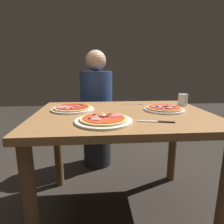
{
  "coord_description": "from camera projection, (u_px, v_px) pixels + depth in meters",
  "views": [
    {
      "loc": [
        -0.17,
        -1.2,
        1.02
      ],
      "look_at": [
        -0.08,
        -0.1,
        0.76
      ],
      "focal_mm": 30.88,
      "sensor_mm": 36.0,
      "label": 1
    }
  ],
  "objects": [
    {
      "name": "ground_plane",
      "position": [
        122.0,
        209.0,
        1.42
      ],
      "size": [
        8.0,
        8.0,
        0.0
      ],
      "primitive_type": "plane",
      "color": "#28231E"
    },
    {
      "name": "dining_table",
      "position": [
        123.0,
        130.0,
        1.28
      ],
      "size": [
        1.13,
        0.84,
        0.73
      ],
      "color": "olive",
      "rests_on": "ground"
    },
    {
      "name": "pizza_foreground",
      "position": [
        104.0,
        120.0,
        1.04
      ],
      "size": [
        0.31,
        0.31,
        0.05
      ],
      "color": "silver",
      "rests_on": "dining_table"
    },
    {
      "name": "pizza_across_left",
      "position": [
        164.0,
        109.0,
        1.31
      ],
      "size": [
        0.27,
        0.27,
        0.03
      ],
      "color": "white",
      "rests_on": "dining_table"
    },
    {
      "name": "pizza_across_right",
      "position": [
        73.0,
        108.0,
        1.32
      ],
      "size": [
        0.29,
        0.29,
        0.03
      ],
      "color": "white",
      "rests_on": "dining_table"
    },
    {
      "name": "water_glass_near",
      "position": [
        183.0,
        101.0,
        1.47
      ],
      "size": [
        0.07,
        0.07,
        0.09
      ],
      "color": "silver",
      "rests_on": "dining_table"
    },
    {
      "name": "fork",
      "position": [
        132.0,
        104.0,
        1.53
      ],
      "size": [
        0.16,
        0.06,
        0.0
      ],
      "color": "silver",
      "rests_on": "dining_table"
    },
    {
      "name": "knife",
      "position": [
        159.0,
        122.0,
        1.03
      ],
      "size": [
        0.19,
        0.07,
        0.01
      ],
      "color": "silver",
      "rests_on": "dining_table"
    },
    {
      "name": "diner_person",
      "position": [
        97.0,
        113.0,
        1.97
      ],
      "size": [
        0.32,
        0.32,
        1.18
      ],
      "rotation": [
        0.0,
        0.0,
        3.14
      ],
      "color": "black",
      "rests_on": "ground"
    }
  ]
}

